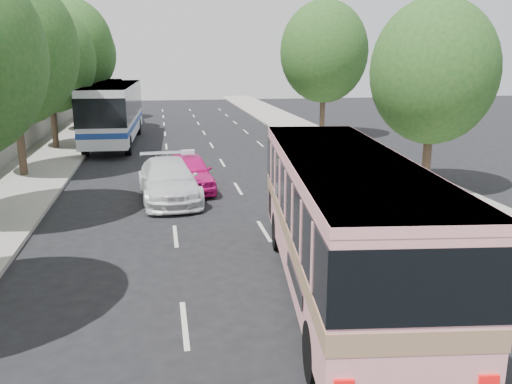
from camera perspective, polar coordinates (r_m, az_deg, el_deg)
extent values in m
plane|color=black|center=(14.06, -0.07, -9.40)|extent=(120.00, 120.00, 0.00)
cube|color=#9E998E|center=(33.75, -20.67, 3.76)|extent=(4.00, 90.00, 0.15)
cube|color=#9E998E|center=(34.86, 8.03, 4.81)|extent=(4.00, 90.00, 0.12)
cube|color=#9E998E|center=(34.01, -23.77, 4.96)|extent=(0.30, 90.00, 1.50)
cylinder|color=#38281E|center=(27.72, -23.56, 5.25)|extent=(0.36, 0.36, 3.80)
ellipsoid|color=#1D4E1C|center=(27.47, -24.39, 13.50)|extent=(6.00, 6.00, 6.90)
sphere|color=#1D4E1C|center=(27.13, -23.97, 16.10)|extent=(3.90, 3.90, 3.90)
cylinder|color=#38281E|center=(35.49, -20.50, 6.98)|extent=(0.36, 0.36, 3.50)
ellipsoid|color=#1D4E1C|center=(35.28, -21.02, 12.91)|extent=(5.52, 5.52, 6.35)
sphere|color=#1D4E1C|center=(34.92, -20.61, 14.76)|extent=(3.59, 3.59, 3.59)
cylinder|color=#38281E|center=(43.31, -18.57, 8.60)|extent=(0.36, 0.36, 3.99)
ellipsoid|color=#1D4E1C|center=(43.16, -19.01, 14.15)|extent=(6.30, 6.30, 7.24)
sphere|color=#1D4E1C|center=(42.84, -18.67, 15.87)|extent=(4.09, 4.09, 4.09)
cylinder|color=#38281E|center=(51.25, -17.53, 9.28)|extent=(0.36, 0.36, 3.72)
ellipsoid|color=#1D4E1C|center=(51.11, -17.86, 13.65)|extent=(5.88, 5.88, 6.76)
sphere|color=#1D4E1C|center=(50.78, -17.54, 15.01)|extent=(3.82, 3.82, 3.82)
cylinder|color=#38281E|center=(23.75, 17.56, 3.77)|extent=(0.36, 0.36, 3.23)
ellipsoid|color=#1D4E1C|center=(23.42, 18.18, 11.97)|extent=(5.10, 5.10, 5.87)
sphere|color=#1D4E1C|center=(23.34, 19.63, 14.37)|extent=(3.32, 3.31, 3.31)
cylinder|color=#38281E|center=(38.56, 7.00, 8.49)|extent=(0.36, 0.36, 3.80)
ellipsoid|color=#1D4E1C|center=(38.38, 7.18, 14.44)|extent=(6.00, 6.00, 6.90)
sphere|color=#1D4E1C|center=(38.24, 7.97, 16.22)|extent=(3.90, 3.90, 3.90)
cube|color=#FFA4AA|center=(12.91, 9.03, -2.41)|extent=(3.91, 10.87, 2.85)
cube|color=#9E7A59|center=(13.01, 8.97, -3.80)|extent=(3.96, 10.90, 0.37)
cube|color=black|center=(12.78, 9.12, -0.17)|extent=(3.97, 10.91, 1.17)
cube|color=#FFA4AA|center=(12.60, 9.26, 3.44)|extent=(3.94, 10.89, 0.17)
cylinder|color=black|center=(16.17, 2.38, -4.13)|extent=(0.45, 1.14, 1.11)
cylinder|color=black|center=(16.56, 10.55, -3.92)|extent=(0.45, 1.14, 1.11)
cylinder|color=black|center=(9.99, 6.28, -16.40)|extent=(0.45, 1.14, 1.11)
cylinder|color=black|center=(10.61, 19.41, -15.24)|extent=(0.45, 1.14, 1.11)
imported|color=#D9127A|center=(23.47, -7.11, 2.11)|extent=(2.22, 4.69, 1.55)
imported|color=silver|center=(21.93, -9.21, 1.23)|extent=(2.68, 5.61, 1.58)
cube|color=silver|center=(36.79, -14.76, 8.37)|extent=(3.17, 12.93, 3.26)
cube|color=black|center=(36.76, -14.79, 8.99)|extent=(3.22, 12.96, 1.61)
cube|color=navy|center=(36.88, -14.67, 7.09)|extent=(3.21, 12.95, 0.32)
cube|color=silver|center=(36.68, -14.91, 10.79)|extent=(3.19, 12.95, 0.15)
cylinder|color=black|center=(41.13, -15.69, 6.58)|extent=(0.38, 1.19, 1.18)
cylinder|color=black|center=(40.88, -12.29, 6.74)|extent=(0.38, 1.19, 1.18)
cylinder|color=black|center=(32.74, -17.55, 4.63)|extent=(0.38, 1.19, 1.18)
cylinder|color=black|center=(32.43, -13.30, 4.83)|extent=(0.38, 1.19, 1.18)
cube|color=white|center=(44.99, -15.42, 9.15)|extent=(3.44, 12.33, 3.09)
cube|color=black|center=(44.96, -15.46, 9.63)|extent=(3.49, 12.36, 1.52)
cube|color=navy|center=(45.06, -15.36, 8.15)|extent=(3.48, 12.35, 0.30)
cube|color=white|center=(44.90, -15.55, 11.02)|extent=(3.46, 12.35, 0.14)
cylinder|color=black|center=(49.00, -16.58, 7.62)|extent=(0.40, 1.14, 1.12)
cylinder|color=black|center=(48.96, -13.89, 7.78)|extent=(0.40, 1.14, 1.12)
cylinder|color=black|center=(40.94, -16.98, 6.42)|extent=(0.40, 1.14, 1.12)
cylinder|color=black|center=(40.89, -13.76, 6.62)|extent=(0.40, 1.14, 1.12)
cube|color=silver|center=(23.30, -7.18, 4.19)|extent=(0.56, 0.23, 0.18)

